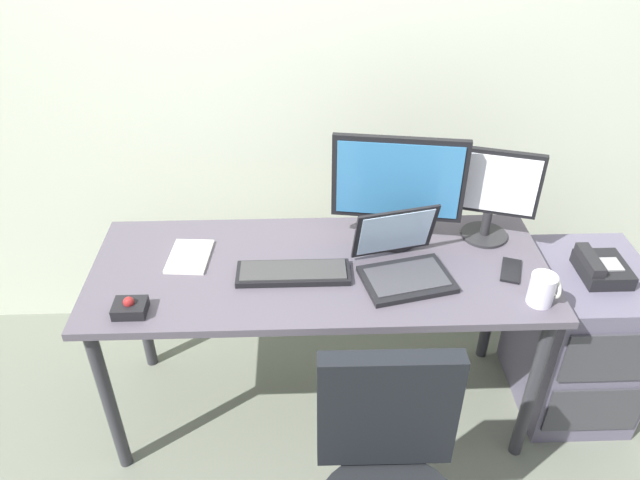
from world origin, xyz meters
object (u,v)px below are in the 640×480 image
(desk_phone, at_px, (601,268))
(cell_phone, at_px, (511,270))
(monitor_side, at_px, (492,191))
(monitor_main, at_px, (398,185))
(trackball_mouse, at_px, (130,307))
(paper_notepad, at_px, (190,256))
(keyboard, at_px, (293,273))
(laptop, at_px, (402,262))
(coffee_mug, at_px, (543,289))
(file_cabinet, at_px, (577,338))

(desk_phone, height_order, cell_phone, desk_phone)
(monitor_side, relative_size, cell_phone, 2.65)
(monitor_main, distance_m, monitor_side, 0.36)
(monitor_side, bearing_deg, trackball_mouse, -162.55)
(monitor_main, bearing_deg, paper_notepad, -173.17)
(monitor_main, relative_size, keyboard, 1.20)
(monitor_main, relative_size, paper_notepad, 2.36)
(monitor_main, height_order, paper_notepad, monitor_main)
(monitor_main, height_order, monitor_side, monitor_main)
(monitor_main, bearing_deg, cell_phone, -28.60)
(monitor_main, xyz_separation_m, laptop, (0.00, -0.22, -0.19))
(monitor_main, bearing_deg, monitor_side, 1.63)
(paper_notepad, bearing_deg, laptop, -8.83)
(coffee_mug, height_order, paper_notepad, coffee_mug)
(file_cabinet, relative_size, keyboard, 1.67)
(keyboard, height_order, coffee_mug, coffee_mug)
(monitor_side, xyz_separation_m, cell_phone, (0.04, -0.23, -0.20))
(desk_phone, distance_m, keyboard, 1.17)
(monitor_main, relative_size, laptop, 1.34)
(keyboard, bearing_deg, monitor_side, 16.68)
(monitor_main, distance_m, keyboard, 0.51)
(desk_phone, height_order, monitor_main, monitor_main)
(keyboard, bearing_deg, laptop, 0.01)
(file_cabinet, height_order, desk_phone, desk_phone)
(paper_notepad, bearing_deg, keyboard, -17.32)
(monitor_side, xyz_separation_m, keyboard, (-0.76, -0.23, -0.19))
(file_cabinet, distance_m, keyboard, 1.25)
(monitor_main, distance_m, cell_phone, 0.52)
(trackball_mouse, bearing_deg, coffee_mug, 0.29)
(monitor_main, height_order, keyboard, monitor_main)
(file_cabinet, xyz_separation_m, paper_notepad, (-1.56, 0.06, 0.42))
(laptop, distance_m, paper_notepad, 0.80)
(laptop, bearing_deg, keyboard, -179.99)
(desk_phone, xyz_separation_m, cell_phone, (-0.37, -0.05, 0.04))
(keyboard, height_order, laptop, laptop)
(cell_phone, bearing_deg, laptop, -160.37)
(coffee_mug, bearing_deg, paper_notepad, 166.48)
(desk_phone, xyz_separation_m, monitor_main, (-0.77, 0.17, 0.28))
(file_cabinet, distance_m, monitor_side, 0.76)
(laptop, bearing_deg, trackball_mouse, -169.01)
(monitor_side, bearing_deg, paper_notepad, -174.80)
(monitor_side, bearing_deg, coffee_mug, -77.43)
(desk_phone, bearing_deg, keyboard, -177.52)
(keyboard, xyz_separation_m, trackball_mouse, (-0.54, -0.18, 0.01))
(keyboard, relative_size, coffee_mug, 3.65)
(monitor_main, relative_size, cell_phone, 3.46)
(trackball_mouse, relative_size, coffee_mug, 0.98)
(desk_phone, bearing_deg, trackball_mouse, -172.25)
(paper_notepad, bearing_deg, cell_phone, -6.03)
(laptop, distance_m, cell_phone, 0.41)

